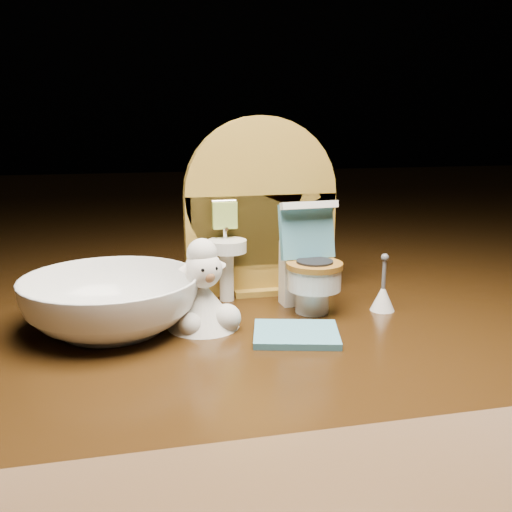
{
  "coord_description": "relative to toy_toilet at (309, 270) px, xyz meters",
  "views": [
    {
      "loc": [
        -0.11,
        -0.4,
        0.15
      ],
      "look_at": [
        -0.02,
        0.01,
        0.05
      ],
      "focal_mm": 40.0,
      "sensor_mm": 36.0,
      "label": 1
    }
  ],
  "objects": [
    {
      "name": "toilet_brush",
      "position": [
        0.06,
        -0.02,
        -0.02
      ],
      "size": [
        0.02,
        0.02,
        0.05
      ],
      "color": "white",
      "rests_on": "ground"
    },
    {
      "name": "plush_lamb",
      "position": [
        -0.09,
        -0.02,
        -0.01
      ],
      "size": [
        0.05,
        0.05,
        0.07
      ],
      "rotation": [
        0.0,
        0.0,
        0.26
      ],
      "color": "silver",
      "rests_on": "ground"
    },
    {
      "name": "bath_mat",
      "position": [
        -0.03,
        -0.06,
        -0.03
      ],
      "size": [
        0.07,
        0.06,
        0.0
      ],
      "primitive_type": "cube",
      "rotation": [
        0.0,
        0.0,
        -0.25
      ],
      "color": "teal",
      "rests_on": "ground"
    },
    {
      "name": "toy_toilet",
      "position": [
        0.0,
        0.0,
        0.0
      ],
      "size": [
        0.05,
        0.06,
        0.09
      ],
      "rotation": [
        0.0,
        0.0,
        0.07
      ],
      "color": "white",
      "rests_on": "ground"
    },
    {
      "name": "backdrop_panel",
      "position": [
        -0.03,
        0.05,
        0.03
      ],
      "size": [
        0.13,
        0.05,
        0.15
      ],
      "color": "#A47D2B",
      "rests_on": "ground"
    },
    {
      "name": "ceramic_bowl",
      "position": [
        -0.15,
        -0.01,
        -0.01
      ],
      "size": [
        0.13,
        0.13,
        0.04
      ],
      "primitive_type": "imported",
      "rotation": [
        0.0,
        0.0,
        -0.06
      ],
      "color": "white",
      "rests_on": "ground"
    }
  ]
}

